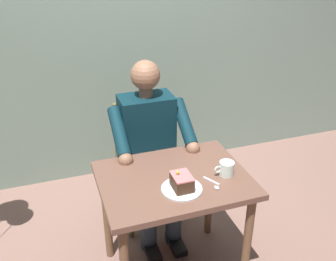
{
  "coord_description": "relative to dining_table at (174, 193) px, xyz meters",
  "views": [
    {
      "loc": [
        0.62,
        1.7,
        1.94
      ],
      "look_at": [
        0.0,
        -0.1,
        0.97
      ],
      "focal_mm": 40.62,
      "sensor_mm": 36.0,
      "label": 1
    }
  ],
  "objects": [
    {
      "name": "cafe_rear_panel",
      "position": [
        0.0,
        -1.37,
        0.89
      ],
      "size": [
        6.4,
        0.12,
        3.0
      ],
      "primitive_type": "cube",
      "color": "gray",
      "rests_on": "ground"
    },
    {
      "name": "dining_table",
      "position": [
        0.0,
        0.0,
        0.0
      ],
      "size": [
        0.85,
        0.64,
        0.72
      ],
      "color": "brown",
      "rests_on": "ground"
    },
    {
      "name": "chair",
      "position": [
        0.0,
        -0.65,
        -0.12
      ],
      "size": [
        0.42,
        0.42,
        0.9
      ],
      "color": "brown",
      "rests_on": "ground"
    },
    {
      "name": "seated_person",
      "position": [
        0.0,
        -0.47,
        0.04
      ],
      "size": [
        0.53,
        0.58,
        1.25
      ],
      "color": "#0B2A34",
      "rests_on": "ground"
    },
    {
      "name": "dessert_plate",
      "position": [
        0.0,
        0.13,
        0.12
      ],
      "size": [
        0.22,
        0.22,
        0.01
      ],
      "primitive_type": "cylinder",
      "color": "white",
      "rests_on": "dining_table"
    },
    {
      "name": "cake_slice",
      "position": [
        0.0,
        0.13,
        0.16
      ],
      "size": [
        0.1,
        0.13,
        0.1
      ],
      "color": "#462A1B",
      "rests_on": "dessert_plate"
    },
    {
      "name": "coffee_cup",
      "position": [
        -0.29,
        0.07,
        0.15
      ],
      "size": [
        0.12,
        0.09,
        0.08
      ],
      "color": "silver",
      "rests_on": "dining_table"
    },
    {
      "name": "dessert_spoon",
      "position": [
        -0.18,
        0.14,
        0.12
      ],
      "size": [
        0.06,
        0.14,
        0.01
      ],
      "color": "silver",
      "rests_on": "dining_table"
    }
  ]
}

